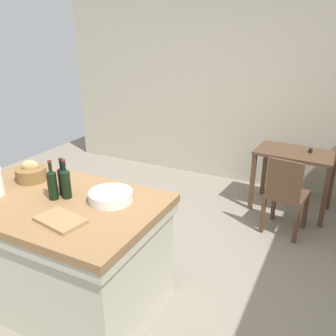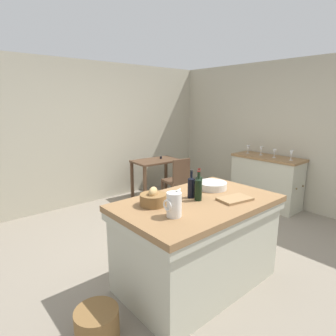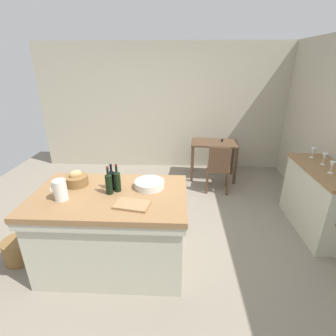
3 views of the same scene
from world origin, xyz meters
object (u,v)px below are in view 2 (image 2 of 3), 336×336
object	(u,v)px
writing_desk	(156,166)
wine_glass_far_left	(291,153)
wash_bowl	(212,185)
cutting_board	(235,199)
wine_bottle_green	(198,188)
wine_glass_left	(274,152)
wine_bottle_amber	(191,186)
wicker_hamper	(97,326)
wine_glass_middle	(261,149)
bread_basket	(153,199)
side_cabinet	(266,181)
pitcher	(174,204)
island_table	(197,239)
wooden_chair	(177,180)
wine_bottle_dark	(199,186)
wine_glass_right	(248,148)

from	to	relation	value
writing_desk	wine_glass_far_left	world-z (taller)	wine_glass_far_left
wash_bowl	cutting_board	world-z (taller)	wash_bowl
wine_bottle_green	wine_glass_left	world-z (taller)	wine_bottle_green
wash_bowl	wine_bottle_amber	world-z (taller)	wine_bottle_amber
wine_bottle_green	wicker_hamper	xyz separation A→B (m)	(-1.15, -0.02, -0.90)
wine_glass_middle	wicker_hamper	distance (m)	4.04
bread_basket	side_cabinet	bearing A→B (deg)	10.91
cutting_board	wine_glass_far_left	world-z (taller)	wine_glass_far_left
wash_bowl	wine_glass_far_left	distance (m)	2.22
pitcher	wine_bottle_amber	xyz separation A→B (m)	(0.46, 0.25, 0.01)
island_table	wooden_chair	bearing A→B (deg)	52.30
writing_desk	wash_bowl	xyz separation A→B (m)	(-1.01, -2.30, 0.32)
side_cabinet	wine_bottle_dark	size ratio (longest dim) A/B	4.10
wine_glass_middle	wicker_hamper	world-z (taller)	wine_glass_middle
wash_bowl	wine_bottle_green	xyz separation A→B (m)	(-0.40, -0.16, 0.09)
wash_bowl	wine_glass_middle	distance (m)	2.39
wine_glass_far_left	wine_glass_middle	bearing A→B (deg)	84.84
bread_basket	wine_bottle_dark	distance (m)	0.51
wash_bowl	wicker_hamper	distance (m)	1.77
cutting_board	pitcher	bearing A→B (deg)	172.78
wine_glass_right	wine_bottle_dark	bearing A→B (deg)	-156.17
cutting_board	wine_glass_left	size ratio (longest dim) A/B	2.12
side_cabinet	wine_bottle_dark	distance (m)	2.73
pitcher	wash_bowl	world-z (taller)	pitcher
bread_basket	wine_bottle_green	distance (m)	0.46
bread_basket	wine_bottle_green	size ratio (longest dim) A/B	0.82
wine_bottle_dark	writing_desk	bearing A→B (deg)	60.78
wooden_chair	wine_bottle_dark	distance (m)	2.31
writing_desk	wicker_hamper	bearing A→B (deg)	-135.99
side_cabinet	wine_glass_far_left	bearing A→B (deg)	-94.06
island_table	wicker_hamper	size ratio (longest dim) A/B	4.63
island_table	wine_glass_left	world-z (taller)	wine_glass_left
side_cabinet	wine_bottle_green	xyz separation A→B (m)	(-2.65, -0.78, 0.58)
bread_basket	wine_glass_far_left	bearing A→B (deg)	2.95
island_table	wine_bottle_dark	bearing A→B (deg)	40.45
wine_bottle_dark	wine_bottle_amber	distance (m)	0.08
wine_bottle_dark	wine_glass_left	distance (m)	2.60
cutting_board	wine_glass_far_left	size ratio (longest dim) A/B	1.93
wine_glass_far_left	writing_desk	bearing A→B (deg)	119.43
wine_bottle_green	writing_desk	bearing A→B (deg)	60.11
island_table	bread_basket	bearing A→B (deg)	155.97
cutting_board	wine_glass_left	xyz separation A→B (m)	(2.33, 0.88, 0.10)
wine_bottle_dark	wine_glass_right	distance (m)	2.82
wooden_chair	pitcher	bearing A→B (deg)	-133.33
writing_desk	pitcher	xyz separation A→B (m)	(-1.87, -2.61, 0.39)
wooden_chair	wicker_hamper	xyz separation A→B (m)	(-2.58, -1.87, -0.34)
bread_basket	wine_glass_left	xyz separation A→B (m)	(3.03, 0.46, 0.05)
cutting_board	wine_glass_middle	size ratio (longest dim) A/B	2.06
bread_basket	wine_glass_left	distance (m)	3.07
cutting_board	wine_bottle_green	xyz separation A→B (m)	(-0.28, 0.24, 0.11)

